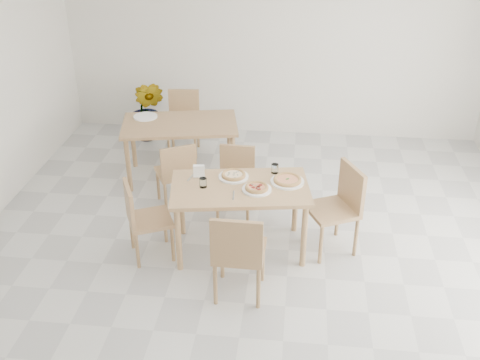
# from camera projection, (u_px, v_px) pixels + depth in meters

# --- Properties ---
(main_table) EXTENTS (1.47, 0.98, 0.75)m
(main_table) POSITION_uv_depth(u_px,v_px,m) (240.00, 195.00, 5.61)
(main_table) COLOR tan
(main_table) RESTS_ON ground
(chair_south) EXTENTS (0.47, 0.47, 0.92)m
(chair_south) POSITION_uv_depth(u_px,v_px,m) (238.00, 251.00, 4.98)
(chair_south) COLOR tan
(chair_south) RESTS_ON ground
(chair_north) EXTENTS (0.42, 0.42, 0.81)m
(chair_north) POSITION_uv_depth(u_px,v_px,m) (236.00, 177.00, 6.34)
(chair_north) COLOR tan
(chair_north) RESTS_ON ground
(chair_west) EXTENTS (0.55, 0.55, 0.84)m
(chair_west) POSITION_uv_depth(u_px,v_px,m) (142.00, 216.00, 5.58)
(chair_west) COLOR tan
(chair_west) RESTS_ON ground
(chair_east) EXTENTS (0.62, 0.62, 0.93)m
(chair_east) POSITION_uv_depth(u_px,v_px,m) (340.00, 203.00, 5.69)
(chair_east) COLOR tan
(chair_east) RESTS_ON ground
(plate_margherita) EXTENTS (0.34, 0.34, 0.02)m
(plate_margherita) POSITION_uv_depth(u_px,v_px,m) (287.00, 182.00, 5.63)
(plate_margherita) COLOR white
(plate_margherita) RESTS_ON main_table
(plate_mushroom) EXTENTS (0.31, 0.31, 0.02)m
(plate_mushroom) POSITION_uv_depth(u_px,v_px,m) (234.00, 177.00, 5.72)
(plate_mushroom) COLOR white
(plate_mushroom) RESTS_ON main_table
(plate_pepperoni) EXTENTS (0.29, 0.29, 0.02)m
(plate_pepperoni) POSITION_uv_depth(u_px,v_px,m) (257.00, 189.00, 5.49)
(plate_pepperoni) COLOR white
(plate_pepperoni) RESTS_ON main_table
(pizza_margherita) EXTENTS (0.36, 0.36, 0.03)m
(pizza_margherita) POSITION_uv_depth(u_px,v_px,m) (287.00, 180.00, 5.62)
(pizza_margherita) COLOR tan
(pizza_margherita) RESTS_ON plate_margherita
(pizza_mushroom) EXTENTS (0.33, 0.33, 0.03)m
(pizza_mushroom) POSITION_uv_depth(u_px,v_px,m) (234.00, 175.00, 5.71)
(pizza_mushroom) COLOR tan
(pizza_mushroom) RESTS_ON plate_mushroom
(pizza_pepperoni) EXTENTS (0.25, 0.25, 0.03)m
(pizza_pepperoni) POSITION_uv_depth(u_px,v_px,m) (257.00, 187.00, 5.48)
(pizza_pepperoni) COLOR tan
(pizza_pepperoni) RESTS_ON plate_pepperoni
(tumbler_a) EXTENTS (0.07, 0.07, 0.10)m
(tumbler_a) POSITION_uv_depth(u_px,v_px,m) (203.00, 183.00, 5.53)
(tumbler_a) COLOR white
(tumbler_a) RESTS_ON main_table
(tumbler_b) EXTENTS (0.07, 0.07, 0.10)m
(tumbler_b) POSITION_uv_depth(u_px,v_px,m) (275.00, 169.00, 5.79)
(tumbler_b) COLOR white
(tumbler_b) RESTS_ON main_table
(napkin_holder) EXTENTS (0.13, 0.07, 0.14)m
(napkin_holder) POSITION_uv_depth(u_px,v_px,m) (199.00, 172.00, 5.70)
(napkin_holder) COLOR silver
(napkin_holder) RESTS_ON main_table
(fork_a) EXTENTS (0.03, 0.18, 0.01)m
(fork_a) POSITION_uv_depth(u_px,v_px,m) (234.00, 195.00, 5.40)
(fork_a) COLOR silver
(fork_a) RESTS_ON main_table
(fork_b) EXTENTS (0.06, 0.19, 0.01)m
(fork_b) POSITION_uv_depth(u_px,v_px,m) (191.00, 177.00, 5.73)
(fork_b) COLOR silver
(fork_b) RESTS_ON main_table
(second_table) EXTENTS (1.54, 1.06, 0.75)m
(second_table) POSITION_uv_depth(u_px,v_px,m) (180.00, 130.00, 7.01)
(second_table) COLOR tan
(second_table) RESTS_ON ground
(chair_back_s) EXTENTS (0.55, 0.55, 0.83)m
(chair_back_s) POSITION_uv_depth(u_px,v_px,m) (177.00, 171.00, 6.44)
(chair_back_s) COLOR tan
(chair_back_s) RESTS_ON ground
(chair_back_n) EXTENTS (0.46, 0.46, 0.86)m
(chair_back_n) POSITION_uv_depth(u_px,v_px,m) (184.00, 117.00, 7.79)
(chair_back_n) COLOR tan
(chair_back_n) RESTS_ON ground
(plate_empty) EXTENTS (0.30, 0.30, 0.02)m
(plate_empty) POSITION_uv_depth(u_px,v_px,m) (145.00, 117.00, 7.13)
(plate_empty) COLOR white
(plate_empty) RESTS_ON second_table
(potted_plant) EXTENTS (0.58, 0.51, 0.91)m
(potted_plant) POSITION_uv_depth(u_px,v_px,m) (148.00, 110.00, 8.13)
(potted_plant) COLOR #31661E
(potted_plant) RESTS_ON ground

